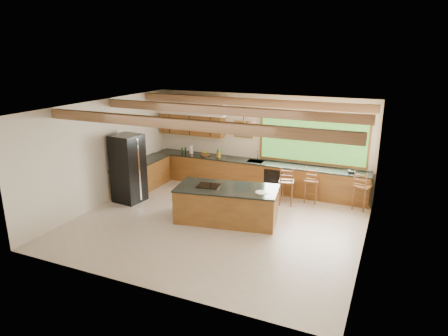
% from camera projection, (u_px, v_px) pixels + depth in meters
% --- Properties ---
extents(ground, '(7.20, 7.20, 0.00)m').
position_uv_depth(ground, '(217.00, 223.00, 10.39)').
color(ground, beige).
rests_on(ground, ground).
extents(room_shell, '(7.27, 6.54, 3.02)m').
position_uv_depth(room_shell, '(222.00, 134.00, 10.39)').
color(room_shell, beige).
rests_on(room_shell, ground).
extents(counter_run, '(7.12, 3.10, 1.27)m').
position_uv_depth(counter_run, '(227.00, 175.00, 12.78)').
color(counter_run, brown).
rests_on(counter_run, ground).
extents(island, '(2.79, 1.67, 0.93)m').
position_uv_depth(island, '(227.00, 204.00, 10.41)').
color(island, brown).
rests_on(island, ground).
extents(refrigerator, '(0.85, 0.83, 2.00)m').
position_uv_depth(refrigerator, '(128.00, 168.00, 11.63)').
color(refrigerator, black).
rests_on(refrigerator, ground).
extents(bar_stool_a, '(0.50, 0.50, 1.17)m').
position_uv_depth(bar_stool_a, '(286.00, 182.00, 11.37)').
color(bar_stool_a, brown).
rests_on(bar_stool_a, ground).
extents(bar_stool_b, '(0.41, 0.41, 1.11)m').
position_uv_depth(bar_stool_b, '(312.00, 181.00, 11.56)').
color(bar_stool_b, brown).
rests_on(bar_stool_b, ground).
extents(bar_stool_c, '(0.37, 0.37, 0.96)m').
position_uv_depth(bar_stool_c, '(288.00, 181.00, 11.87)').
color(bar_stool_c, brown).
rests_on(bar_stool_c, ground).
extents(bar_stool_d, '(0.51, 0.51, 1.14)m').
position_uv_depth(bar_stool_d, '(362.00, 187.00, 11.01)').
color(bar_stool_d, brown).
rests_on(bar_stool_d, ground).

